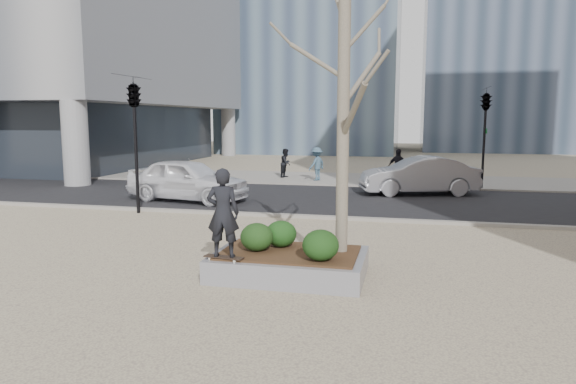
% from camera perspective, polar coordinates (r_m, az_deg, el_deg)
% --- Properties ---
extents(ground, '(120.00, 120.00, 0.00)m').
position_cam_1_polar(ground, '(10.70, -5.14, -8.83)').
color(ground, tan).
rests_on(ground, ground).
extents(street, '(60.00, 8.00, 0.02)m').
position_cam_1_polar(street, '(20.21, 3.84, -0.77)').
color(street, black).
rests_on(street, ground).
extents(far_sidewalk, '(60.00, 6.00, 0.02)m').
position_cam_1_polar(far_sidewalk, '(27.08, 6.28, 1.45)').
color(far_sidewalk, gray).
rests_on(far_sidewalk, ground).
extents(planter, '(3.00, 2.00, 0.45)m').
position_cam_1_polar(planter, '(10.37, 0.15, -8.05)').
color(planter, gray).
rests_on(planter, ground).
extents(planter_mulch, '(2.70, 1.70, 0.04)m').
position_cam_1_polar(planter_mulch, '(10.31, 0.15, -6.74)').
color(planter_mulch, '#382314').
rests_on(planter_mulch, planter).
extents(sycamore_tree, '(2.80, 2.80, 6.60)m').
position_cam_1_polar(sycamore_tree, '(10.11, 6.21, 11.91)').
color(sycamore_tree, gray).
rests_on(sycamore_tree, planter_mulch).
extents(shrub_left, '(0.66, 0.66, 0.56)m').
position_cam_1_polar(shrub_left, '(10.32, -3.49, -5.01)').
color(shrub_left, '#103413').
rests_on(shrub_left, planter_mulch).
extents(shrub_middle, '(0.64, 0.64, 0.55)m').
position_cam_1_polar(shrub_middle, '(10.62, -0.77, -4.66)').
color(shrub_middle, '#173E14').
rests_on(shrub_middle, planter_mulch).
extents(shrub_right, '(0.69, 0.69, 0.58)m').
position_cam_1_polar(shrub_right, '(9.62, 3.64, -5.92)').
color(shrub_right, '#1C3B12').
rests_on(shrub_right, planter_mulch).
extents(skateboard, '(0.80, 0.30, 0.08)m').
position_cam_1_polar(skateboard, '(9.89, -7.15, -7.33)').
color(skateboard, black).
rests_on(skateboard, planter).
extents(skateboarder, '(0.67, 0.48, 1.69)m').
position_cam_1_polar(skateboarder, '(9.70, -7.24, -2.30)').
color(skateboarder, black).
rests_on(skateboarder, skateboard).
extents(police_car, '(5.02, 2.74, 1.62)m').
position_cam_1_polar(police_car, '(19.95, -11.11, 1.36)').
color(police_car, white).
rests_on(police_car, street).
extents(car_silver, '(5.02, 2.86, 1.57)m').
position_cam_1_polar(car_silver, '(21.93, 14.32, 1.78)').
color(car_silver, '#A1A3A9').
rests_on(car_silver, street).
extents(pedestrian_a, '(0.73, 0.86, 1.54)m').
position_cam_1_polar(pedestrian_a, '(27.52, -0.23, 3.24)').
color(pedestrian_a, black).
rests_on(pedestrian_a, far_sidewalk).
extents(pedestrian_b, '(1.07, 1.26, 1.69)m').
position_cam_1_polar(pedestrian_b, '(26.14, 3.20, 3.13)').
color(pedestrian_b, '#3C586C').
rests_on(pedestrian_b, far_sidewalk).
extents(pedestrian_c, '(1.09, 0.72, 1.72)m').
position_cam_1_polar(pedestrian_c, '(24.67, 12.16, 2.71)').
color(pedestrian_c, black).
rests_on(pedestrian_c, far_sidewalk).
extents(traffic_light_near, '(0.60, 2.48, 4.50)m').
position_cam_1_polar(traffic_light_near, '(17.66, -16.56, 4.96)').
color(traffic_light_near, black).
rests_on(traffic_light_near, ground).
extents(traffic_light_far, '(0.60, 2.48, 4.50)m').
position_cam_1_polar(traffic_light_far, '(24.53, 20.96, 5.53)').
color(traffic_light_far, black).
rests_on(traffic_light_far, ground).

